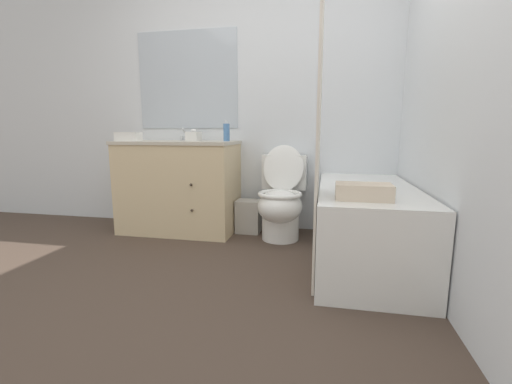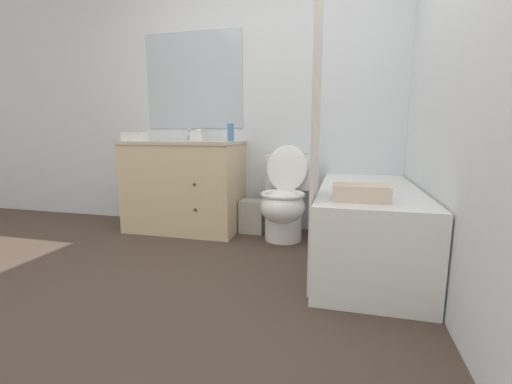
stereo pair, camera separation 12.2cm
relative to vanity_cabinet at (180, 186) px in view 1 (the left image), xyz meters
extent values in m
plane|color=#47382D|center=(0.73, -1.38, -0.44)|extent=(14.00, 14.00, 0.00)
cube|color=silver|center=(0.73, 0.31, 0.81)|extent=(8.00, 0.05, 2.50)
cube|color=#B2BCC6|center=(0.00, 0.28, 1.01)|extent=(1.01, 0.01, 0.93)
cube|color=silver|center=(2.03, -0.55, 0.81)|extent=(0.05, 2.67, 2.50)
cube|color=beige|center=(0.00, 0.00, -0.02)|extent=(1.07, 0.57, 0.83)
cube|color=beige|center=(0.00, 0.00, 0.41)|extent=(1.09, 0.59, 0.03)
cylinder|color=white|center=(0.00, 0.00, 0.37)|extent=(0.36, 0.36, 0.10)
sphere|color=#382D23|center=(0.24, -0.30, 0.06)|extent=(0.02, 0.02, 0.02)
sphere|color=#382D23|center=(0.24, -0.30, -0.16)|extent=(0.02, 0.02, 0.02)
cylinder|color=silver|center=(0.00, 0.22, 0.44)|extent=(0.04, 0.04, 0.04)
cylinder|color=silver|center=(0.00, 0.18, 0.50)|extent=(0.02, 0.11, 0.09)
cylinder|color=silver|center=(-0.06, 0.22, 0.44)|extent=(0.03, 0.03, 0.04)
cylinder|color=silver|center=(0.05, 0.22, 0.44)|extent=(0.03, 0.03, 0.04)
cylinder|color=white|center=(0.99, -0.08, -0.33)|extent=(0.33, 0.33, 0.23)
ellipsoid|color=white|center=(0.99, -0.14, -0.13)|extent=(0.39, 0.45, 0.29)
torus|color=white|center=(0.99, -0.14, -0.02)|extent=(0.38, 0.38, 0.04)
cube|color=white|center=(0.99, 0.18, 0.14)|extent=(0.41, 0.18, 0.32)
ellipsoid|color=white|center=(0.99, 0.06, 0.18)|extent=(0.37, 0.13, 0.42)
cube|color=white|center=(1.66, -0.47, -0.16)|extent=(0.67, 1.52, 0.56)
cube|color=#ACB1B2|center=(1.66, -0.47, 0.11)|extent=(0.55, 1.40, 0.01)
cube|color=silver|center=(1.32, -0.91, 0.56)|extent=(0.01, 0.45, 1.99)
cube|color=#B7B2A8|center=(0.66, 0.07, -0.29)|extent=(0.22, 0.19, 0.31)
cube|color=white|center=(0.12, 0.10, 0.46)|extent=(0.12, 0.14, 0.09)
ellipsoid|color=white|center=(0.12, 0.10, 0.52)|extent=(0.05, 0.04, 0.03)
cylinder|color=#4C7AB2|center=(0.46, 0.04, 0.50)|extent=(0.06, 0.06, 0.16)
cylinder|color=silver|center=(0.46, 0.04, 0.59)|extent=(0.03, 0.03, 0.03)
cube|color=white|center=(-0.40, -0.17, 0.46)|extent=(0.21, 0.13, 0.08)
cube|color=beige|center=(1.58, -0.98, 0.16)|extent=(0.31, 0.19, 0.09)
camera|label=1|loc=(1.37, -3.01, 0.50)|focal=24.00mm
camera|label=2|loc=(1.49, -2.98, 0.50)|focal=24.00mm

